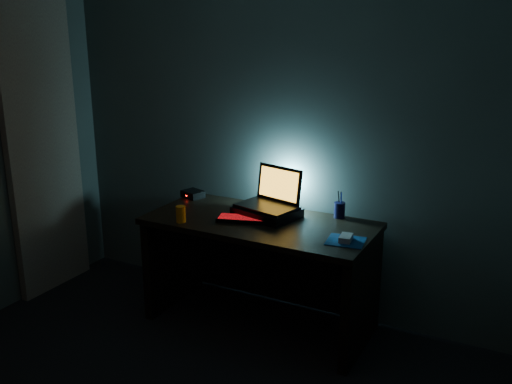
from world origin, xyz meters
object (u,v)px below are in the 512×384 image
at_px(keyboard, 250,219).
at_px(pen_cup, 340,210).
at_px(mouse, 346,238).
at_px(router, 193,194).
at_px(juice_glass, 181,214).
at_px(laptop, 272,197).

height_order(keyboard, pen_cup, pen_cup).
height_order(keyboard, mouse, mouse).
bearing_deg(router, mouse, 3.58).
height_order(mouse, juice_glass, juice_glass).
distance_m(laptop, keyboard, 0.23).
bearing_deg(mouse, juice_glass, -178.62).
bearing_deg(router, pen_cup, 21.09).
distance_m(keyboard, mouse, 0.67).
bearing_deg(laptop, keyboard, -95.18).
xyz_separation_m(keyboard, mouse, (0.67, -0.05, 0.01)).
xyz_separation_m(laptop, router, (-0.69, 0.08, -0.09)).
bearing_deg(juice_glass, router, 115.71).
bearing_deg(router, juice_glass, -46.67).
height_order(laptop, router, laptop).
relative_size(keyboard, pen_cup, 4.31).
xyz_separation_m(juice_glass, router, (-0.24, 0.50, -0.03)).
bearing_deg(keyboard, router, 139.05).
xyz_separation_m(keyboard, router, (-0.63, 0.27, 0.01)).
bearing_deg(keyboard, mouse, -21.99).
relative_size(mouse, router, 0.62).
relative_size(laptop, router, 2.38).
xyz_separation_m(laptop, juice_glass, (-0.45, -0.41, -0.07)).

